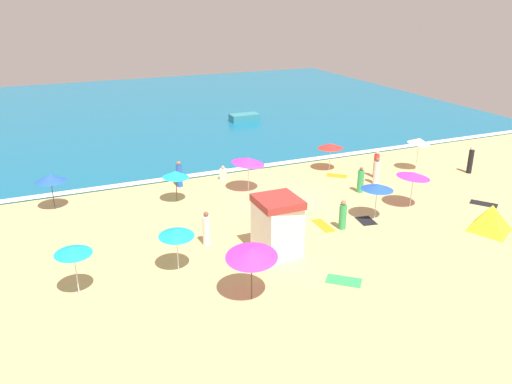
% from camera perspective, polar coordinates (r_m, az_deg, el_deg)
% --- Properties ---
extents(ground_plane, '(60.00, 60.00, 0.00)m').
position_cam_1_polar(ground_plane, '(30.76, 3.21, -0.94)').
color(ground_plane, '#D8B775').
extents(ocean_water, '(60.00, 44.00, 0.10)m').
position_cam_1_polar(ocean_water, '(56.13, -9.78, 9.08)').
color(ocean_water, '#146B93').
rests_on(ocean_water, ground_plane).
extents(wave_breaker_foam, '(57.00, 0.70, 0.01)m').
position_cam_1_polar(wave_breaker_foam, '(36.10, -1.24, 2.68)').
color(wave_breaker_foam, white).
rests_on(wave_breaker_foam, ocean_water).
extents(lifeguard_cabana, '(1.99, 2.11, 2.85)m').
position_cam_1_polar(lifeguard_cabana, '(24.02, 2.39, -3.78)').
color(lifeguard_cabana, white).
rests_on(lifeguard_cabana, ground_plane).
extents(beach_umbrella_0, '(2.83, 2.81, 2.28)m').
position_cam_1_polar(beach_umbrella_0, '(31.59, -0.87, 3.52)').
color(beach_umbrella_0, silver).
rests_on(beach_umbrella_0, ground_plane).
extents(beach_umbrella_1, '(2.91, 2.92, 2.43)m').
position_cam_1_polar(beach_umbrella_1, '(20.22, -0.51, -6.77)').
color(beach_umbrella_1, '#4C3823').
rests_on(beach_umbrella_1, ground_plane).
extents(beach_umbrella_2, '(2.39, 2.39, 1.96)m').
position_cam_1_polar(beach_umbrella_2, '(35.87, 8.29, 5.11)').
color(beach_umbrella_2, silver).
rests_on(beach_umbrella_2, ground_plane).
extents(beach_umbrella_3, '(2.41, 2.40, 2.20)m').
position_cam_1_polar(beach_umbrella_3, '(30.50, 17.15, 1.85)').
color(beach_umbrella_3, silver).
rests_on(beach_umbrella_3, ground_plane).
extents(beach_umbrella_4, '(2.00, 2.01, 2.23)m').
position_cam_1_polar(beach_umbrella_4, '(21.78, -19.73, -6.15)').
color(beach_umbrella_4, silver).
rests_on(beach_umbrella_4, ground_plane).
extents(beach_umbrella_5, '(2.20, 2.19, 2.40)m').
position_cam_1_polar(beach_umbrella_5, '(37.09, 17.72, 5.44)').
color(beach_umbrella_5, silver).
rests_on(beach_umbrella_5, ground_plane).
extents(beach_umbrella_6, '(1.96, 1.95, 2.07)m').
position_cam_1_polar(beach_umbrella_6, '(28.32, 13.37, 0.58)').
color(beach_umbrella_6, silver).
rests_on(beach_umbrella_6, ground_plane).
extents(beach_umbrella_7, '(1.65, 1.67, 2.10)m').
position_cam_1_polar(beach_umbrella_7, '(22.63, -8.87, -4.48)').
color(beach_umbrella_7, silver).
rests_on(beach_umbrella_7, ground_plane).
extents(beach_umbrella_8, '(2.20, 2.20, 1.98)m').
position_cam_1_polar(beach_umbrella_8, '(30.29, -8.95, 1.98)').
color(beach_umbrella_8, '#4C3823').
rests_on(beach_umbrella_8, ground_plane).
extents(beach_umbrella_9, '(2.18, 2.19, 2.17)m').
position_cam_1_polar(beach_umbrella_9, '(31.05, -21.94, 1.47)').
color(beach_umbrella_9, '#4C3823').
rests_on(beach_umbrella_9, ground_plane).
extents(beach_tent, '(2.41, 2.53, 1.43)m').
position_cam_1_polar(beach_tent, '(29.29, 24.69, -2.62)').
color(beach_tent, yellow).
rests_on(beach_tent, ground_plane).
extents(beachgoer_1, '(0.55, 0.55, 1.61)m').
position_cam_1_polar(beachgoer_1, '(27.17, 9.64, -2.61)').
color(beachgoer_1, green).
rests_on(beachgoer_1, ground_plane).
extents(beachgoer_2, '(0.52, 0.52, 0.96)m').
position_cam_1_polar(beachgoer_2, '(34.13, -3.69, 2.09)').
color(beachgoer_2, white).
rests_on(beachgoer_2, ground_plane).
extents(beachgoer_3, '(0.54, 0.54, 1.77)m').
position_cam_1_polar(beachgoer_3, '(34.02, 13.28, 2.20)').
color(beachgoer_3, white).
rests_on(beachgoer_3, ground_plane).
extents(beachgoer_4, '(0.39, 0.39, 1.88)m').
position_cam_1_polar(beachgoer_4, '(38.12, 22.79, 3.24)').
color(beachgoer_4, black).
rests_on(beachgoer_4, ground_plane).
extents(beachgoer_5, '(0.42, 0.42, 1.64)m').
position_cam_1_polar(beachgoer_5, '(32.40, 11.57, 1.24)').
color(beachgoer_5, green).
rests_on(beachgoer_5, ground_plane).
extents(beachgoer_6, '(0.43, 0.43, 1.76)m').
position_cam_1_polar(beachgoer_6, '(25.23, -5.53, -4.17)').
color(beachgoer_6, white).
rests_on(beachgoer_6, ground_plane).
extents(beachgoer_7, '(0.46, 0.46, 1.89)m').
position_cam_1_polar(beachgoer_7, '(35.21, 13.25, 2.98)').
color(beachgoer_7, red).
rests_on(beachgoer_7, ground_plane).
extents(beachgoer_8, '(0.54, 0.54, 1.70)m').
position_cam_1_polar(beachgoer_8, '(33.04, -8.55, 1.92)').
color(beachgoer_8, blue).
rests_on(beachgoer_8, ground_plane).
extents(beach_towel_0, '(1.02, 1.30, 0.01)m').
position_cam_1_polar(beach_towel_0, '(28.62, 12.17, -3.16)').
color(beach_towel_0, black).
rests_on(beach_towel_0, ground_plane).
extents(beach_towel_1, '(1.52, 1.47, 0.01)m').
position_cam_1_polar(beach_towel_1, '(35.30, 8.99, 1.81)').
color(beach_towel_1, orange).
rests_on(beach_towel_1, ground_plane).
extents(beach_towel_2, '(1.69, 1.61, 0.01)m').
position_cam_1_polar(beach_towel_2, '(22.76, 9.75, -9.72)').
color(beach_towel_2, green).
rests_on(beach_towel_2, ground_plane).
extents(beach_towel_3, '(0.67, 1.77, 0.01)m').
position_cam_1_polar(beach_towel_3, '(27.67, 7.49, -3.72)').
color(beach_towel_3, orange).
rests_on(beach_towel_3, ground_plane).
extents(beach_towel_4, '(1.50, 1.68, 0.01)m').
position_cam_1_polar(beach_towel_4, '(33.07, 24.04, -1.21)').
color(beach_towel_4, black).
rests_on(beach_towel_4, ground_plane).
extents(small_boat_0, '(2.74, 1.40, 0.68)m').
position_cam_1_polar(small_boat_0, '(49.79, -1.31, 8.30)').
color(small_boat_0, teal).
rests_on(small_boat_0, ocean_water).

